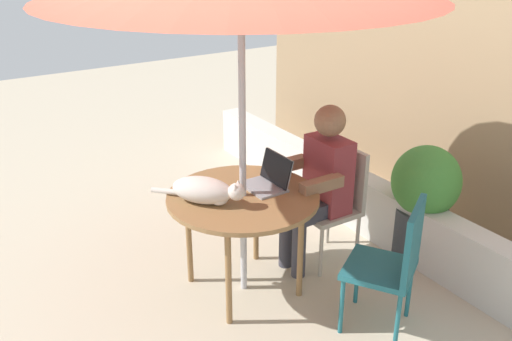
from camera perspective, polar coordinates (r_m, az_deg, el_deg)
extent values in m
plane|color=#BCAD93|center=(4.06, -1.22, -11.64)|extent=(14.00, 14.00, 0.00)
cube|color=#937756|center=(4.95, 20.11, 5.92)|extent=(5.30, 0.08, 1.92)
cube|color=beige|center=(4.63, 12.47, -4.14)|extent=(4.77, 0.20, 0.46)
cylinder|color=olive|center=(3.70, -1.31, -2.68)|extent=(1.00, 1.00, 0.03)
cylinder|color=olive|center=(3.81, 4.47, -8.10)|extent=(0.04, 0.04, 0.69)
cylinder|color=olive|center=(4.20, 0.00, -4.81)|extent=(0.04, 0.04, 0.69)
cylinder|color=olive|center=(3.97, -6.74, -6.79)|extent=(0.04, 0.04, 0.69)
cylinder|color=olive|center=(3.55, -2.77, -10.60)|extent=(0.04, 0.04, 0.69)
cylinder|color=#B7B7BC|center=(3.56, -1.36, 2.36)|extent=(0.04, 0.04, 2.10)
cube|color=#B2A899|center=(4.20, 7.05, -3.95)|extent=(0.40, 0.40, 0.04)
cube|color=#B2A899|center=(4.20, 9.12, -0.44)|extent=(0.40, 0.04, 0.44)
cylinder|color=#B2A899|center=(4.29, 10.12, -6.79)|extent=(0.03, 0.03, 0.39)
cylinder|color=#B2A899|center=(4.51, 7.24, -5.00)|extent=(0.03, 0.03, 0.39)
cylinder|color=#B2A899|center=(4.32, 3.73, -6.18)|extent=(0.03, 0.03, 0.39)
cylinder|color=#B2A899|center=(4.09, 6.54, -8.14)|extent=(0.03, 0.03, 0.39)
cube|color=#1E606B|center=(3.58, 12.24, -9.59)|extent=(0.55, 0.55, 0.04)
cube|color=#1E606B|center=(3.43, 15.51, -6.84)|extent=(0.24, 0.36, 0.44)
cylinder|color=#1E606B|center=(3.54, 14.00, -14.45)|extent=(0.03, 0.03, 0.39)
cylinder|color=#1E606B|center=(3.82, 15.10, -11.51)|extent=(0.03, 0.03, 0.39)
cylinder|color=#1E606B|center=(3.87, 10.10, -10.49)|extent=(0.03, 0.03, 0.39)
cylinder|color=#1E606B|center=(3.60, 8.58, -13.29)|extent=(0.03, 0.03, 0.39)
cube|color=maroon|center=(4.07, 7.25, -0.35)|extent=(0.34, 0.20, 0.54)
sphere|color=#936B4C|center=(3.92, 7.43, 4.96)|extent=(0.22, 0.22, 0.22)
cube|color=#383842|center=(4.14, 4.78, -3.21)|extent=(0.12, 0.30, 0.12)
cylinder|color=#383842|center=(4.19, 3.01, -6.96)|extent=(0.10, 0.10, 0.43)
cube|color=#383842|center=(4.03, 6.15, -4.07)|extent=(0.12, 0.30, 0.12)
cylinder|color=#383842|center=(4.08, 4.31, -7.91)|extent=(0.10, 0.10, 0.43)
cube|color=#936B4C|center=(4.07, 3.11, 0.58)|extent=(0.08, 0.32, 0.08)
cube|color=#936B4C|center=(3.78, 6.61, -1.42)|extent=(0.08, 0.32, 0.08)
cube|color=gray|center=(3.78, 0.69, -1.66)|extent=(0.30, 0.22, 0.02)
cube|color=black|center=(3.79, 2.01, 0.19)|extent=(0.30, 0.06, 0.20)
cube|color=gray|center=(3.80, 2.12, 0.22)|extent=(0.30, 0.06, 0.20)
ellipsoid|color=silver|center=(3.57, -5.40, -1.96)|extent=(0.43, 0.40, 0.17)
sphere|color=silver|center=(3.49, -1.95, -2.15)|extent=(0.11, 0.11, 0.11)
ellipsoid|color=white|center=(3.55, -3.73, -2.75)|extent=(0.17, 0.17, 0.09)
cylinder|color=silver|center=(3.73, -9.17, -2.03)|extent=(0.16, 0.14, 0.04)
cone|color=silver|center=(3.44, -2.13, -1.60)|extent=(0.04, 0.04, 0.03)
cone|color=silver|center=(3.50, -1.80, -1.20)|extent=(0.04, 0.04, 0.03)
cylinder|color=#33383D|center=(4.48, 16.06, -5.95)|extent=(0.39, 0.39, 0.40)
ellipsoid|color=#3D7F33|center=(4.30, 16.68, -1.02)|extent=(0.50, 0.50, 0.53)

